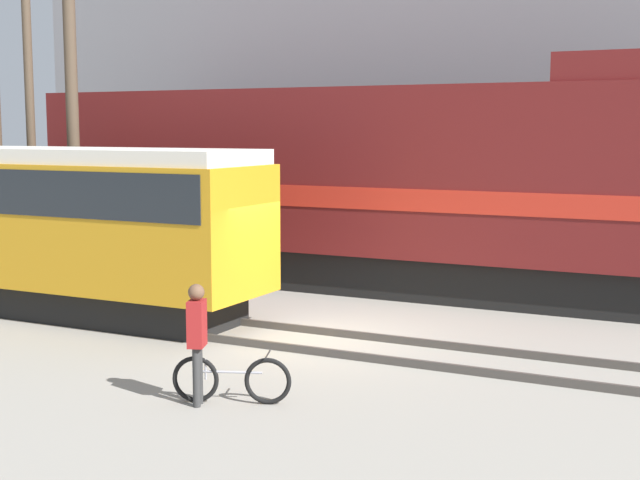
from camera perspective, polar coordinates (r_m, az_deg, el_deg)
ground_plane at (r=17.18m, az=-0.28°, el=-6.14°), size 120.00×120.00×0.00m
track_near at (r=16.65m, az=-1.22°, el=-6.32°), size 60.00×1.50×0.14m
track_far at (r=21.77m, az=5.88°, el=-3.15°), size 60.00×1.51×0.14m
building_backdrop at (r=28.30m, az=11.29°, el=8.15°), size 30.22×6.00×9.01m
freight_locomotive at (r=22.11m, az=1.90°, el=3.59°), size 16.60×3.04×5.50m
streetcar at (r=19.98m, az=-17.20°, el=1.31°), size 10.18×2.54×3.54m
bicycle at (r=13.07m, az=-5.68°, el=-8.90°), size 1.65×0.75×0.75m
person at (r=12.85m, az=-7.88°, el=-5.82°), size 0.34×0.42×1.77m
utility_pole_center at (r=24.13m, az=-18.06°, el=7.56°), size 0.23×0.23×8.53m
utility_pole_right at (r=23.16m, az=-15.57°, el=8.03°), size 0.31×0.31×8.82m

